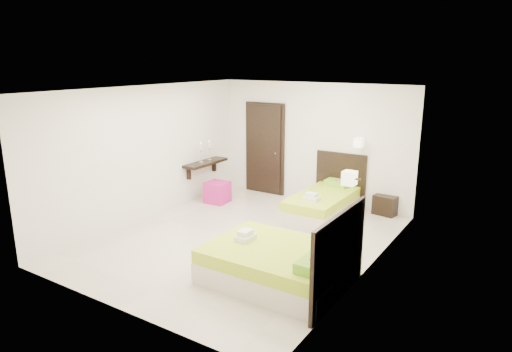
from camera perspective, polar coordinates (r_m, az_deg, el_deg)
The scene contains 7 objects.
floor at distance 8.10m, azimuth -1.76°, elevation -7.91°, with size 5.50×5.50×0.00m, color beige.
bed_single at distance 9.25m, azimuth 8.49°, elevation -3.33°, with size 1.12×1.86×1.53m.
bed_double at distance 6.54m, azimuth 3.21°, elevation -10.85°, with size 1.93×1.64×1.59m.
nightstand at distance 9.68m, azimuth 15.99°, elevation -3.44°, with size 0.45×0.40×0.40m, color black.
ottoman at distance 10.08m, azimuth -4.85°, elevation -2.03°, with size 0.46×0.46×0.46m, color #A81667.
door at distance 10.61m, azimuth 1.09°, elevation 3.41°, with size 1.02×0.15×2.14m.
console_shelf at distance 10.28m, azimuth -6.35°, elevation 1.63°, with size 0.35×1.20×0.78m.
Camera 1 is at (4.25, -6.17, 3.08)m, focal length 32.00 mm.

